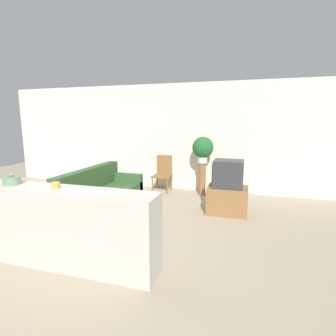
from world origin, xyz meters
The scene contains 11 objects.
ground_plane centered at (0.00, 0.00, 0.00)m, with size 14.00×14.00×0.00m, color tan.
wall_back centered at (0.00, 3.43, 1.35)m, with size 9.00×0.06×2.70m.
couch centered at (-0.50, 1.25, 0.29)m, with size 0.83×2.04×0.85m.
tv_stand centered at (1.89, 1.85, 0.26)m, with size 0.75×0.54×0.53m.
television centered at (1.89, 1.85, 0.78)m, with size 0.56×0.51×0.51m.
wooden_chair centered at (0.20, 3.07, 0.49)m, with size 0.44×0.44×0.91m.
plant_stand centered at (1.20, 3.03, 0.39)m, with size 0.17×0.17×0.78m.
potted_plant centered at (1.20, 3.03, 1.14)m, with size 0.50×0.50×0.62m.
foreground_counter centered at (0.00, -0.60, 0.48)m, with size 2.59×0.44×0.97m.
decorative_bowl centered at (-0.65, -0.60, 1.02)m, with size 0.21×0.21×0.15m.
candle_jar centered at (0.02, -0.60, 1.00)m, with size 0.10×0.10×0.07m.
Camera 1 is at (2.19, -3.14, 1.76)m, focal length 28.00 mm.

